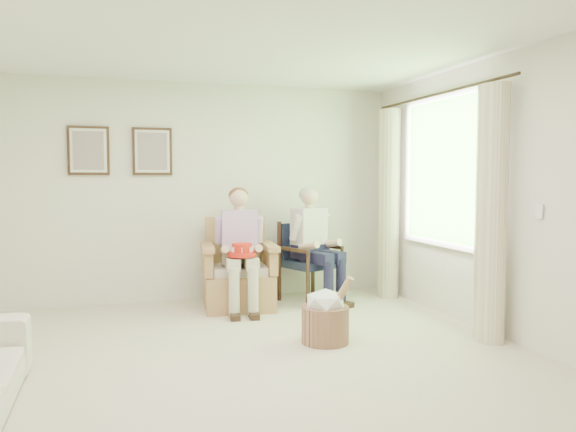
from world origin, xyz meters
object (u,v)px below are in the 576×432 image
object	(u,v)px
wood_armchair	(308,258)
hatbox	(325,316)
person_dark	(313,237)
red_hat	(242,251)
person_wicker	(240,240)
wicker_armchair	(238,279)

from	to	relation	value
wood_armchair	hatbox	bearing A→B (deg)	-127.32
person_dark	red_hat	xyz separation A→B (m)	(-0.93, -0.33, -0.09)
person_dark	red_hat	world-z (taller)	person_dark
person_wicker	hatbox	world-z (taller)	person_wicker
person_dark	wood_armchair	bearing A→B (deg)	67.13
person_wicker	person_dark	size ratio (longest dim) A/B	1.00
hatbox	person_dark	bearing A→B (deg)	74.22
person_dark	person_wicker	bearing A→B (deg)	165.27
wood_armchair	person_dark	size ratio (longest dim) A/B	0.69
wood_armchair	red_hat	size ratio (longest dim) A/B	3.04
wood_armchair	person_wicker	size ratio (longest dim) A/B	0.69
person_wicker	person_dark	xyz separation A→B (m)	(0.90, 0.13, 0.00)
red_hat	person_dark	bearing A→B (deg)	19.78
person_wicker	red_hat	distance (m)	0.23
person_wicker	person_dark	world-z (taller)	person_dark
red_hat	person_wicker	bearing A→B (deg)	82.14
wood_armchair	hatbox	size ratio (longest dim) A/B	1.48
wicker_armchair	red_hat	bearing A→B (deg)	-88.51
hatbox	wicker_armchair	bearing A→B (deg)	105.97
wicker_armchair	person_wicker	distance (m)	0.48
wicker_armchair	person_dark	world-z (taller)	person_dark
wood_armchair	person_dark	xyz separation A→B (m)	(-0.00, -0.15, 0.28)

